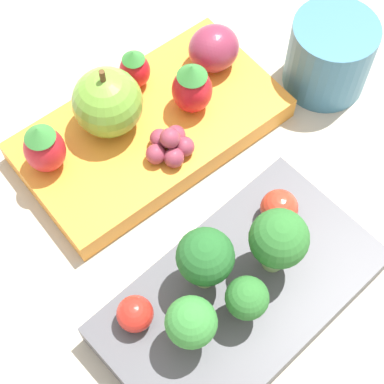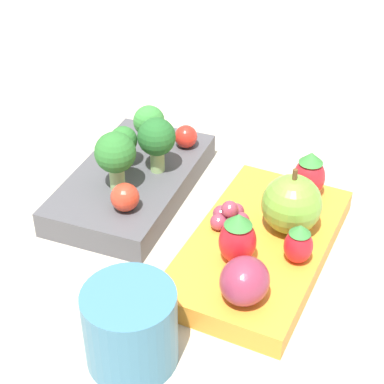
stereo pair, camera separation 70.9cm
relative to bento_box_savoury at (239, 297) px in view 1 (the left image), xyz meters
name	(u,v)px [view 1 (the left image)]	position (x,y,z in m)	size (l,w,h in m)	color
ground_plane	(190,217)	(-0.01, -0.08, -0.01)	(4.00, 4.00, 0.00)	#BCB29E
bento_box_savoury	(239,297)	(0.00, 0.00, 0.00)	(0.22, 0.14, 0.03)	#4C4C51
bento_box_fruit	(151,130)	(-0.02, -0.16, 0.00)	(0.22, 0.14, 0.02)	orange
broccoli_floret_0	(247,299)	(0.01, 0.01, 0.04)	(0.03, 0.03, 0.04)	#93B770
broccoli_floret_1	(279,240)	(-0.03, 0.00, 0.05)	(0.04, 0.04, 0.06)	#93B770
broccoli_floret_2	(191,323)	(0.05, 0.01, 0.05)	(0.03, 0.03, 0.05)	#93B770
broccoli_floret_3	(205,258)	(0.02, -0.02, 0.05)	(0.04, 0.04, 0.06)	#93B770
cherry_tomato_0	(135,314)	(0.07, -0.02, 0.03)	(0.03, 0.03, 0.03)	red
cherry_tomato_1	(279,208)	(-0.06, -0.03, 0.03)	(0.03, 0.03, 0.03)	red
apple	(108,102)	(0.00, -0.18, 0.04)	(0.06, 0.06, 0.06)	#70A838
strawberry_0	(44,147)	(0.06, -0.17, 0.03)	(0.03, 0.03, 0.05)	red
strawberry_1	(192,88)	(-0.06, -0.15, 0.03)	(0.03, 0.03, 0.05)	red
strawberry_2	(135,68)	(-0.03, -0.20, 0.03)	(0.03, 0.03, 0.04)	red
plum	(214,48)	(-0.10, -0.18, 0.03)	(0.04, 0.04, 0.04)	#892D47
grape_cluster	(170,145)	(-0.02, -0.13, 0.02)	(0.04, 0.04, 0.03)	#93384C
drinking_cup	(330,55)	(-0.18, -0.13, 0.02)	(0.07, 0.07, 0.07)	teal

